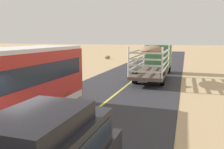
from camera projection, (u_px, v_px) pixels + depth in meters
livestock_truck at (156, 57)px, 22.03m from camera, size 2.53×9.70×3.02m
boulder_near_shoulder at (107, 57)px, 40.07m from camera, size 1.03×0.77×0.61m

